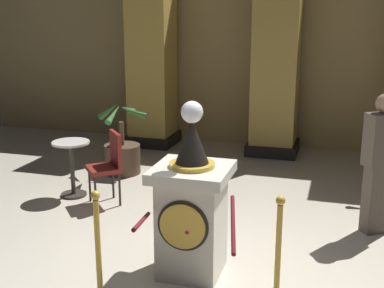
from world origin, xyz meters
The scene contains 12 objects.
ground_plane centered at (0.00, 0.00, 0.00)m, with size 12.23×12.23×0.00m, color beige.
back_wall centered at (0.00, 5.20, 1.72)m, with size 12.23×0.16×3.43m, color tan.
pedestal_clock centered at (-0.17, 0.03, 0.67)m, with size 0.71×0.71×1.70m.
stanchion_near centered at (-0.77, -0.74, 0.37)m, with size 0.24×0.24×1.05m.
stanchion_far centered at (0.71, -0.40, 0.36)m, with size 0.24×0.24×1.04m.
velvet_rope centered at (-0.03, -0.57, 0.79)m, with size 0.95×0.93×0.22m.
column_left centered at (-2.30, 4.61, 1.64)m, with size 0.91×0.91×3.30m.
column_centre_rear centered at (0.00, 4.61, 1.64)m, with size 0.92×0.92×3.30m.
potted_palm_left centered at (-2.11, 2.75, 0.31)m, with size 0.83×0.83×1.15m.
bystander_guest centered at (1.59, 1.53, 0.85)m, with size 0.42×0.38×1.62m.
cafe_table centered at (-2.35, 1.61, 0.49)m, with size 0.51×0.51×0.77m.
cafe_chair_red centered at (-1.74, 1.51, 0.57)m, with size 0.56×0.56×0.96m.
Camera 1 is at (1.11, -4.31, 2.49)m, focal length 47.69 mm.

